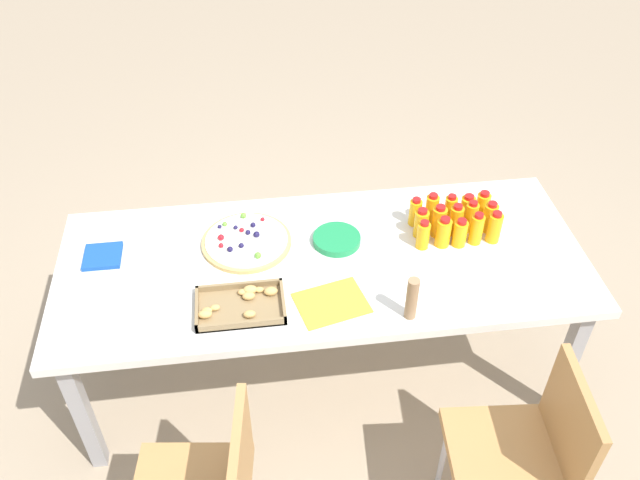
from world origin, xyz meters
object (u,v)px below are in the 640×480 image
object	(u,v)px
plate_stack	(337,239)
snack_tray	(241,305)
juice_bottle_4	(415,212)
juice_bottle_14	(423,235)
juice_bottle_3	(432,209)
juice_bottle_7	(456,220)
juice_bottle_9	(421,223)
juice_bottle_12	(460,233)
napkin_stack	(103,256)
fruit_pizza	(246,241)
juice_bottle_1	(467,209)
juice_bottle_0	(483,206)
party_table	(323,270)
juice_bottle_2	(450,209)
juice_bottle_13	(443,232)
chair_far_left	(528,448)
cardboard_tube	(412,299)
juice_bottle_5	(490,217)
juice_bottle_8	(439,221)
juice_bottle_6	(471,217)
paper_folder	(331,303)
juice_bottle_10	(494,227)
juice_bottle_11	(477,229)

from	to	relation	value
plate_stack	snack_tray	bearing A→B (deg)	37.85
juice_bottle_4	juice_bottle_14	distance (m)	0.15
juice_bottle_3	juice_bottle_7	size ratio (longest dim) A/B	1.01
juice_bottle_9	snack_tray	distance (m)	0.84
juice_bottle_9	juice_bottle_12	xyz separation A→B (m)	(-0.15, 0.08, -0.00)
snack_tray	napkin_stack	xyz separation A→B (m)	(0.55, -0.35, -0.00)
juice_bottle_14	fruit_pizza	bearing A→B (deg)	-8.87
juice_bottle_1	juice_bottle_12	size ratio (longest dim) A/B	1.03
juice_bottle_4	juice_bottle_7	distance (m)	0.18
juice_bottle_0	plate_stack	xyz separation A→B (m)	(0.65, 0.08, -0.05)
party_table	fruit_pizza	world-z (taller)	fruit_pizza
juice_bottle_14	napkin_stack	size ratio (longest dim) A/B	0.90
juice_bottle_1	juice_bottle_14	size ratio (longest dim) A/B	1.00
juice_bottle_0	juice_bottle_2	world-z (taller)	juice_bottle_2
juice_bottle_3	fruit_pizza	bearing A→B (deg)	2.72
party_table	juice_bottle_13	size ratio (longest dim) A/B	15.33
chair_far_left	cardboard_tube	size ratio (longest dim) A/B	4.48
juice_bottle_1	snack_tray	xyz separation A→B (m)	(0.99, 0.39, -0.05)
juice_bottle_5	juice_bottle_13	distance (m)	0.23
juice_bottle_9	juice_bottle_1	bearing A→B (deg)	-162.17
chair_far_left	juice_bottle_8	size ratio (longest dim) A/B	5.50
juice_bottle_6	juice_bottle_12	size ratio (longest dim) A/B	1.15
party_table	napkin_stack	size ratio (longest dim) A/B	14.37
juice_bottle_12	snack_tray	world-z (taller)	juice_bottle_12
juice_bottle_1	juice_bottle_13	xyz separation A→B (m)	(0.15, 0.14, 0.00)
juice_bottle_12	juice_bottle_8	bearing A→B (deg)	-46.55
juice_bottle_6	paper_folder	distance (m)	0.74
juice_bottle_6	fruit_pizza	xyz separation A→B (m)	(0.95, -0.03, -0.06)
juice_bottle_5	juice_bottle_9	bearing A→B (deg)	-0.47
paper_folder	snack_tray	bearing A→B (deg)	-4.22
juice_bottle_2	juice_bottle_6	xyz separation A→B (m)	(-0.07, 0.07, 0.00)
juice_bottle_4	juice_bottle_3	bearing A→B (deg)	179.21
juice_bottle_5	juice_bottle_10	world-z (taller)	juice_bottle_10
fruit_pizza	juice_bottle_5	bearing A→B (deg)	177.62
juice_bottle_3	fruit_pizza	xyz separation A→B (m)	(0.80, 0.04, -0.06)
juice_bottle_1	juice_bottle_14	distance (m)	0.27
juice_bottle_4	cardboard_tube	xyz separation A→B (m)	(0.14, 0.53, 0.03)
juice_bottle_12	fruit_pizza	size ratio (longest dim) A/B	0.35
juice_bottle_3	juice_bottle_6	distance (m)	0.17
juice_bottle_0	juice_bottle_5	xyz separation A→B (m)	(-0.00, 0.08, 0.00)
juice_bottle_1	juice_bottle_6	bearing A→B (deg)	86.17
juice_bottle_5	juice_bottle_11	bearing A→B (deg)	40.36
juice_bottle_7	fruit_pizza	size ratio (longest dim) A/B	0.40
juice_bottle_0	cardboard_tube	bearing A→B (deg)	50.10
juice_bottle_13	fruit_pizza	size ratio (longest dim) A/B	0.38
party_table	chair_far_left	xyz separation A→B (m)	(-0.61, 0.81, -0.16)
juice_bottle_3	juice_bottle_10	world-z (taller)	juice_bottle_3
juice_bottle_8	paper_folder	world-z (taller)	juice_bottle_8
juice_bottle_8	juice_bottle_10	xyz separation A→B (m)	(-0.22, 0.07, -0.00)
juice_bottle_3	juice_bottle_5	bearing A→B (deg)	160.81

